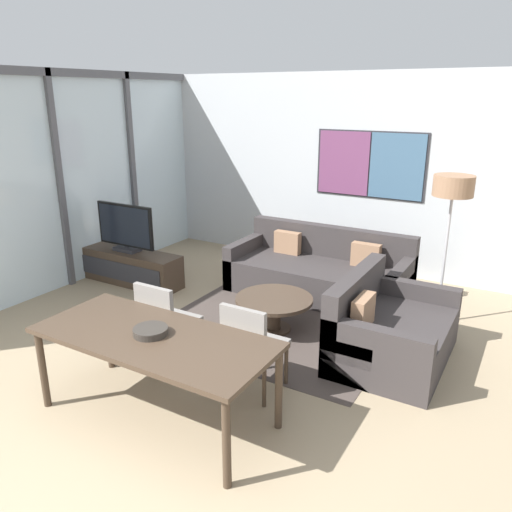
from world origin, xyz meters
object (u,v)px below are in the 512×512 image
television (125,228)px  sofa_side (386,332)px  tv_console (129,267)px  dining_chair_centre (251,343)px  floor_lamp (452,195)px  coffee_table (274,306)px  dining_chair_left (164,319)px  sofa_main (320,273)px  fruit_bowl (151,331)px  dining_table (154,343)px

television → sofa_side: (3.67, -0.26, -0.50)m
tv_console → dining_chair_centre: bearing=-27.2°
television → floor_lamp: bearing=11.5°
coffee_table → dining_chair_left: bearing=-114.7°
television → sofa_main: 2.67m
television → coffee_table: television is taller
dining_chair_centre → fruit_bowl: bearing=-126.7°
fruit_bowl → coffee_table: bearing=87.2°
television → tv_console: bearing=-90.0°
dining_chair_centre → fruit_bowl: 0.88m
tv_console → dining_chair_left: dining_chair_left is taller
dining_table → dining_chair_left: bearing=125.5°
sofa_side → floor_lamp: floor_lamp is taller
sofa_side → coffee_table: (-1.23, -0.03, 0.02)m
sofa_side → dining_chair_left: dining_chair_left is taller
sofa_main → sofa_side: same height
coffee_table → fruit_bowl: (-0.09, -1.85, 0.47)m
sofa_main → coffee_table: (-0.00, -1.26, 0.02)m
sofa_side → floor_lamp: (0.30, 1.07, 1.21)m
tv_console → fruit_bowl: size_ratio=5.94×
television → sofa_side: 3.71m
television → dining_chair_left: (1.90, -1.47, -0.29)m
television → sofa_main: size_ratio=0.41×
sofa_side → floor_lamp: bearing=-15.8°
sofa_side → coffee_table: sofa_side is taller
dining_chair_left → dining_chair_centre: 0.95m
dining_chair_centre → floor_lamp: floor_lamp is taller
sofa_side → floor_lamp: 1.64m
fruit_bowl → floor_lamp: size_ratio=0.16×
dining_table → dining_chair_centre: 0.84m
sofa_side → dining_chair_centre: (-0.82, -1.20, 0.21)m
sofa_side → fruit_bowl: 2.34m
tv_console → sofa_main: sofa_main is taller
dining_table → television: bearing=138.1°
fruit_bowl → tv_console: bearing=137.7°
tv_console → sofa_main: size_ratio=0.71×
dining_table → floor_lamp: 3.44m
tv_console → dining_chair_left: bearing=-37.7°
dining_chair_left → floor_lamp: bearing=47.7°
television → sofa_side: bearing=-4.0°
floor_lamp → dining_chair_centre: bearing=-116.2°
tv_console → dining_chair_left: size_ratio=1.90×
sofa_main → coffee_table: bearing=-90.0°
coffee_table → dining_chair_centre: 1.26m
dining_chair_left → sofa_side: bearing=34.3°
television → floor_lamp: floor_lamp is taller
fruit_bowl → dining_chair_centre: bearing=53.3°
coffee_table → dining_chair_left: size_ratio=1.00×
dining_table → tv_console: bearing=138.1°
coffee_table → sofa_side: bearing=1.4°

